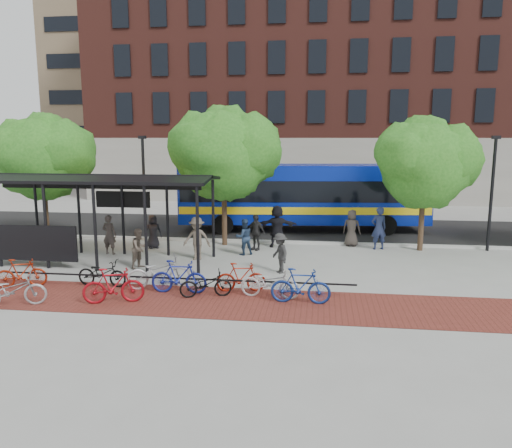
# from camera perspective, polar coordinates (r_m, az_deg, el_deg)

# --- Properties ---
(ground) EXTENTS (160.00, 160.00, 0.00)m
(ground) POSITION_cam_1_polar(r_m,az_deg,el_deg) (20.24, 2.99, -4.58)
(ground) COLOR #9E9E99
(ground) RESTS_ON ground
(asphalt_street) EXTENTS (160.00, 8.00, 0.01)m
(asphalt_street) POSITION_cam_1_polar(r_m,az_deg,el_deg) (28.04, 4.29, -0.51)
(asphalt_street) COLOR black
(asphalt_street) RESTS_ON ground
(curb) EXTENTS (160.00, 0.25, 0.12)m
(curb) POSITION_cam_1_polar(r_m,az_deg,el_deg) (24.12, 3.75, -2.08)
(curb) COLOR #B7B7B2
(curb) RESTS_ON ground
(brick_strip) EXTENTS (24.00, 3.00, 0.01)m
(brick_strip) POSITION_cam_1_polar(r_m,az_deg,el_deg) (15.79, -5.83, -8.81)
(brick_strip) COLOR maroon
(brick_strip) RESTS_ON ground
(bike_rack_rail) EXTENTS (12.00, 0.05, 0.95)m
(bike_rack_rail) POSITION_cam_1_polar(r_m,az_deg,el_deg) (16.95, -9.44, -7.59)
(bike_rack_rail) COLOR black
(bike_rack_rail) RESTS_ON ground
(building_brick) EXTENTS (55.00, 14.00, 20.00)m
(building_brick) POSITION_cam_1_polar(r_m,az_deg,el_deg) (46.59, 18.65, 15.48)
(building_brick) COLOR #5C2720
(building_brick) RESTS_ON ground
(building_tower) EXTENTS (22.00, 22.00, 30.00)m
(building_tower) POSITION_cam_1_polar(r_m,az_deg,el_deg) (62.86, -9.27, 18.86)
(building_tower) COLOR #7A664C
(building_tower) RESTS_ON ground
(bus_shelter) EXTENTS (10.60, 3.07, 3.60)m
(bus_shelter) POSITION_cam_1_polar(r_m,az_deg,el_deg) (21.47, -19.29, 3.85)
(bus_shelter) COLOR black
(bus_shelter) RESTS_ON ground
(tree_a) EXTENTS (4.90, 4.00, 6.18)m
(tree_a) POSITION_cam_1_polar(r_m,az_deg,el_deg) (26.55, -23.07, 7.35)
(tree_a) COLOR #382619
(tree_a) RESTS_ON ground
(tree_b) EXTENTS (5.15, 4.20, 6.47)m
(tree_b) POSITION_cam_1_polar(r_m,az_deg,el_deg) (23.32, -3.45, 8.41)
(tree_b) COLOR #382619
(tree_b) RESTS_ON ground
(tree_c) EXTENTS (4.66, 3.80, 5.92)m
(tree_c) POSITION_cam_1_polar(r_m,az_deg,el_deg) (23.37, 18.93, 6.91)
(tree_c) COLOR #382619
(tree_c) RESTS_ON ground
(lamp_post_left) EXTENTS (0.35, 0.20, 5.12)m
(lamp_post_left) POSITION_cam_1_polar(r_m,az_deg,el_deg) (24.77, -12.67, 4.31)
(lamp_post_left) COLOR black
(lamp_post_left) RESTS_ON ground
(lamp_post_right) EXTENTS (0.35, 0.20, 5.12)m
(lamp_post_right) POSITION_cam_1_polar(r_m,az_deg,el_deg) (24.43, 25.36, 3.52)
(lamp_post_right) COLOR black
(lamp_post_right) RESTS_ON ground
(bus) EXTENTS (13.51, 4.27, 3.59)m
(bus) POSITION_cam_1_polar(r_m,az_deg,el_deg) (27.36, 5.40, 3.56)
(bus) COLOR #081F9B
(bus) RESTS_ON ground
(bike_1) EXTENTS (1.72, 1.03, 1.00)m
(bike_1) POSITION_cam_1_polar(r_m,az_deg,el_deg) (18.78, -25.27, -5.10)
(bike_1) COLOR maroon
(bike_1) RESTS_ON ground
(bike_2) EXTENTS (2.05, 1.43, 1.02)m
(bike_2) POSITION_cam_1_polar(r_m,az_deg,el_deg) (16.81, -26.10, -6.81)
(bike_2) COLOR gray
(bike_2) RESTS_ON ground
(bike_4) EXTENTS (1.82, 0.77, 0.93)m
(bike_4) POSITION_cam_1_polar(r_m,az_deg,el_deg) (17.93, -17.20, -5.37)
(bike_4) COLOR black
(bike_4) RESTS_ON ground
(bike_5) EXTENTS (1.93, 1.05, 1.12)m
(bike_5) POSITION_cam_1_polar(r_m,az_deg,el_deg) (16.02, -15.99, -6.79)
(bike_5) COLOR maroon
(bike_5) RESTS_ON ground
(bike_6) EXTENTS (2.25, 1.56, 1.12)m
(bike_6) POSITION_cam_1_polar(r_m,az_deg,el_deg) (17.23, -11.06, -5.40)
(bike_6) COLOR #9E9EA0
(bike_6) RESTS_ON ground
(bike_7) EXTENTS (1.86, 0.57, 1.11)m
(bike_7) POSITION_cam_1_polar(r_m,az_deg,el_deg) (16.55, -8.81, -5.99)
(bike_7) COLOR navy
(bike_7) RESTS_ON ground
(bike_8) EXTENTS (1.76, 1.05, 0.87)m
(bike_8) POSITION_cam_1_polar(r_m,az_deg,el_deg) (16.09, -5.78, -6.82)
(bike_8) COLOR black
(bike_8) RESTS_ON ground
(bike_9) EXTENTS (1.69, 0.75, 0.98)m
(bike_9) POSITION_cam_1_polar(r_m,az_deg,el_deg) (16.56, -1.72, -6.10)
(bike_9) COLOR maroon
(bike_9) RESTS_ON ground
(bike_10) EXTENTS (1.97, 0.90, 1.00)m
(bike_10) POSITION_cam_1_polar(r_m,az_deg,el_deg) (15.92, 1.59, -6.73)
(bike_10) COLOR #BBBBBE
(bike_10) RESTS_ON ground
(bike_11) EXTENTS (1.87, 0.57, 1.11)m
(bike_11) POSITION_cam_1_polar(r_m,az_deg,el_deg) (15.44, 5.12, -7.08)
(bike_11) COLOR navy
(bike_11) RESTS_ON ground
(pedestrian_0) EXTENTS (0.91, 0.84, 1.56)m
(pedestrian_0) POSITION_cam_1_polar(r_m,az_deg,el_deg) (23.40, -11.69, -0.83)
(pedestrian_0) COLOR black
(pedestrian_0) RESTS_ON ground
(pedestrian_1) EXTENTS (0.68, 0.50, 1.74)m
(pedestrian_1) POSITION_cam_1_polar(r_m,az_deg,el_deg) (22.63, -16.42, -1.17)
(pedestrian_1) COLOR #453B37
(pedestrian_1) RESTS_ON ground
(pedestrian_2) EXTENTS (0.95, 0.88, 1.58)m
(pedestrian_2) POSITION_cam_1_polar(r_m,az_deg,el_deg) (21.62, -1.38, -1.48)
(pedestrian_2) COLOR navy
(pedestrian_2) RESTS_ON ground
(pedestrian_3) EXTENTS (1.19, 0.72, 1.80)m
(pedestrian_3) POSITION_cam_1_polar(r_m,az_deg,el_deg) (20.85, -6.77, -1.66)
(pedestrian_3) COLOR brown
(pedestrian_3) RESTS_ON ground
(pedestrian_4) EXTENTS (1.04, 0.80, 1.64)m
(pedestrian_4) POSITION_cam_1_polar(r_m,az_deg,el_deg) (22.53, -0.04, -0.94)
(pedestrian_4) COLOR #262626
(pedestrian_4) RESTS_ON ground
(pedestrian_5) EXTENTS (1.84, 0.64, 1.97)m
(pedestrian_5) POSITION_cam_1_polar(r_m,az_deg,el_deg) (23.12, 2.44, -0.25)
(pedestrian_5) COLOR black
(pedestrian_5) RESTS_ON ground
(pedestrian_6) EXTENTS (0.94, 0.73, 1.72)m
(pedestrian_6) POSITION_cam_1_polar(r_m,az_deg,el_deg) (23.76, 10.88, -0.45)
(pedestrian_6) COLOR #3E3631
(pedestrian_6) RESTS_ON ground
(pedestrian_7) EXTENTS (0.81, 0.63, 1.96)m
(pedestrian_7) POSITION_cam_1_polar(r_m,az_deg,el_deg) (23.31, 13.85, -0.47)
(pedestrian_7) COLOR #222B4F
(pedestrian_7) RESTS_ON ground
(pedestrian_8) EXTENTS (0.86, 0.94, 1.57)m
(pedestrian_8) POSITION_cam_1_polar(r_m,az_deg,el_deg) (19.95, -13.16, -2.72)
(pedestrian_8) COLOR brown
(pedestrian_8) RESTS_ON ground
(pedestrian_9) EXTENTS (0.99, 1.13, 1.52)m
(pedestrian_9) POSITION_cam_1_polar(r_m,az_deg,el_deg) (18.75, 2.75, -3.35)
(pedestrian_9) COLOR #292929
(pedestrian_9) RESTS_ON ground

